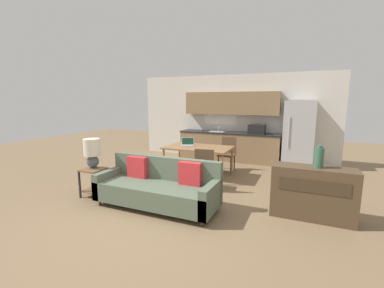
% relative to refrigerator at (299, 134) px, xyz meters
% --- Properties ---
extents(ground_plane, '(20.00, 20.00, 0.00)m').
position_rel_refrigerator_xyz_m(ground_plane, '(-2.03, -4.25, -0.95)').
color(ground_plane, '#7F6647').
extents(wall_back, '(6.40, 0.07, 2.70)m').
position_rel_refrigerator_xyz_m(wall_back, '(-2.04, 0.38, 0.41)').
color(wall_back, silver).
rests_on(wall_back, ground_plane).
extents(kitchen_counter, '(3.16, 0.65, 2.15)m').
position_rel_refrigerator_xyz_m(kitchen_counter, '(-2.02, 0.08, -0.10)').
color(kitchen_counter, '#8E704C').
rests_on(kitchen_counter, ground_plane).
extents(refrigerator, '(0.82, 0.70, 1.89)m').
position_rel_refrigerator_xyz_m(refrigerator, '(0.00, 0.00, 0.00)').
color(refrigerator, '#B7BABC').
rests_on(refrigerator, ground_plane).
extents(dining_table, '(1.61, 0.98, 0.75)m').
position_rel_refrigerator_xyz_m(dining_table, '(-2.23, -2.00, -0.25)').
color(dining_table, olive).
rests_on(dining_table, ground_plane).
extents(couch, '(2.20, 0.80, 0.86)m').
position_rel_refrigerator_xyz_m(couch, '(-2.18, -4.00, -0.60)').
color(couch, '#3D2D1E').
rests_on(couch, ground_plane).
extents(side_table, '(0.41, 0.41, 0.56)m').
position_rel_refrigerator_xyz_m(side_table, '(-3.61, -4.10, -0.57)').
color(side_table, brown).
rests_on(side_table, ground_plane).
extents(table_lamp, '(0.32, 0.32, 0.59)m').
position_rel_refrigerator_xyz_m(table_lamp, '(-3.64, -4.07, -0.04)').
color(table_lamp, '#4C515B').
rests_on(table_lamp, side_table).
extents(credenza, '(1.25, 0.42, 0.85)m').
position_rel_refrigerator_xyz_m(credenza, '(0.33, -3.42, -0.52)').
color(credenza, brown).
rests_on(credenza, ground_plane).
extents(vase, '(0.14, 0.14, 0.35)m').
position_rel_refrigerator_xyz_m(vase, '(0.38, -3.42, 0.07)').
color(vase, '#336047').
rests_on(vase, credenza).
extents(dining_chair_far_right, '(0.43, 0.43, 0.91)m').
position_rel_refrigerator_xyz_m(dining_chair_far_right, '(-1.72, -1.19, -0.44)').
color(dining_chair_far_right, brown).
rests_on(dining_chair_far_right, ground_plane).
extents(dining_chair_near_right, '(0.48, 0.48, 0.91)m').
position_rel_refrigerator_xyz_m(dining_chair_near_right, '(-1.71, -2.89, -0.44)').
color(dining_chair_near_right, brown).
rests_on(dining_chair_near_right, ground_plane).
extents(laptop, '(0.39, 0.36, 0.20)m').
position_rel_refrigerator_xyz_m(laptop, '(-2.56, -1.93, -0.14)').
color(laptop, '#B7BABC').
rests_on(laptop, dining_table).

